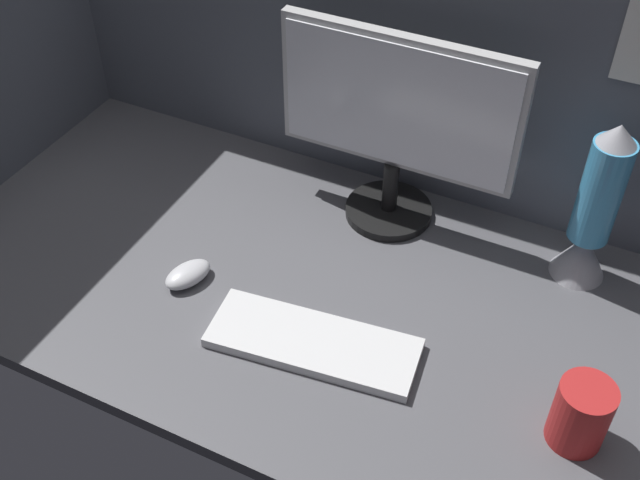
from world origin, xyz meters
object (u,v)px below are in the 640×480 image
(keyboard, at_px, (313,343))
(lava_lamp, at_px, (593,216))
(mug_red_plastic, at_px, (581,414))
(mouse, at_px, (188,274))
(monitor, at_px, (397,121))

(keyboard, height_order, lava_lamp, lava_lamp)
(mug_red_plastic, relative_size, lava_lamp, 0.36)
(mouse, bearing_deg, monitor, 73.86)
(mug_red_plastic, bearing_deg, mouse, 178.06)
(monitor, distance_m, mouse, 0.49)
(monitor, relative_size, lava_lamp, 1.40)
(monitor, height_order, mug_red_plastic, monitor)
(keyboard, height_order, mug_red_plastic, mug_red_plastic)
(monitor, relative_size, mug_red_plastic, 3.92)
(keyboard, xyz_separation_m, lava_lamp, (0.37, 0.39, 0.13))
(mouse, xyz_separation_m, lava_lamp, (0.66, 0.35, 0.13))
(lava_lamp, bearing_deg, mug_red_plastic, -78.46)
(lava_lamp, bearing_deg, keyboard, -133.96)
(monitor, height_order, lava_lamp, monitor)
(lava_lamp, bearing_deg, mouse, -152.18)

